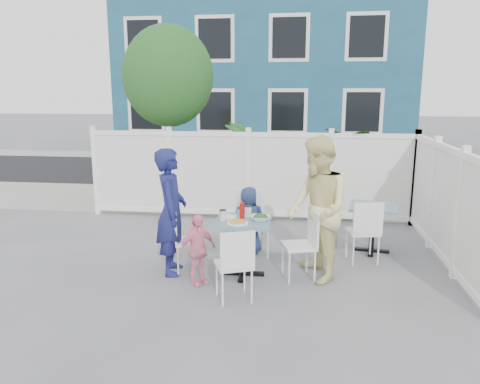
# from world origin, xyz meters

# --- Properties ---
(ground) EXTENTS (80.00, 80.00, 0.00)m
(ground) POSITION_xyz_m (0.00, 0.00, 0.00)
(ground) COLOR slate
(near_sidewalk) EXTENTS (24.00, 2.60, 0.01)m
(near_sidewalk) POSITION_xyz_m (0.00, 3.80, 0.01)
(near_sidewalk) COLOR gray
(near_sidewalk) RESTS_ON ground
(street) EXTENTS (24.00, 5.00, 0.01)m
(street) POSITION_xyz_m (0.00, 7.50, 0.00)
(street) COLOR black
(street) RESTS_ON ground
(far_sidewalk) EXTENTS (24.00, 1.60, 0.01)m
(far_sidewalk) POSITION_xyz_m (0.00, 10.60, 0.01)
(far_sidewalk) COLOR gray
(far_sidewalk) RESTS_ON ground
(building) EXTENTS (11.00, 6.00, 6.00)m
(building) POSITION_xyz_m (-0.50, 14.00, 3.00)
(building) COLOR navy
(building) RESTS_ON ground
(fence_back) EXTENTS (5.86, 0.08, 1.60)m
(fence_back) POSITION_xyz_m (0.10, 2.40, 0.78)
(fence_back) COLOR white
(fence_back) RESTS_ON ground
(fence_right) EXTENTS (0.08, 3.66, 1.60)m
(fence_right) POSITION_xyz_m (3.00, 0.60, 0.78)
(fence_right) COLOR white
(fence_right) RESTS_ON ground
(tree) EXTENTS (1.80, 1.62, 3.59)m
(tree) POSITION_xyz_m (-1.60, 3.30, 2.59)
(tree) COLOR #382316
(tree) RESTS_ON ground
(utility_cabinet) EXTENTS (0.69, 0.51, 1.25)m
(utility_cabinet) POSITION_xyz_m (-2.70, 4.00, 0.63)
(utility_cabinet) COLOR gold
(utility_cabinet) RESTS_ON ground
(potted_shrub_a) EXTENTS (1.33, 1.33, 1.72)m
(potted_shrub_a) POSITION_xyz_m (-0.05, 3.10, 0.86)
(potted_shrub_a) COLOR #174519
(potted_shrub_a) RESTS_ON ground
(potted_shrub_b) EXTENTS (1.86, 1.74, 1.67)m
(potted_shrub_b) POSITION_xyz_m (1.78, 3.00, 0.84)
(potted_shrub_b) COLOR #174519
(potted_shrub_b) RESTS_ON ground
(main_table) EXTENTS (0.71, 0.71, 0.73)m
(main_table) POSITION_xyz_m (0.35, -0.26, 0.57)
(main_table) COLOR teal
(main_table) RESTS_ON ground
(spare_table) EXTENTS (0.76, 0.76, 0.70)m
(spare_table) POSITION_xyz_m (2.10, 0.88, 0.54)
(spare_table) COLOR teal
(spare_table) RESTS_ON ground
(chair_left) EXTENTS (0.49, 0.50, 0.84)m
(chair_left) POSITION_xyz_m (-0.46, -0.24, 0.49)
(chair_left) COLOR white
(chair_left) RESTS_ON ground
(chair_right) EXTENTS (0.48, 0.49, 0.87)m
(chair_right) POSITION_xyz_m (1.12, -0.25, 0.51)
(chair_right) COLOR white
(chair_right) RESTS_ON ground
(chair_back) EXTENTS (0.53, 0.52, 0.93)m
(chair_back) POSITION_xyz_m (0.36, 0.56, 0.54)
(chair_back) COLOR white
(chair_back) RESTS_ON ground
(chair_near) EXTENTS (0.50, 0.49, 0.85)m
(chair_near) POSITION_xyz_m (0.36, -1.06, 0.49)
(chair_near) COLOR white
(chair_near) RESTS_ON ground
(chair_spare) EXTENTS (0.46, 0.45, 0.88)m
(chair_spare) POSITION_xyz_m (1.93, 0.37, 0.51)
(chair_spare) COLOR white
(chair_spare) RESTS_ON ground
(man) EXTENTS (0.50, 0.66, 1.62)m
(man) POSITION_xyz_m (-0.58, -0.28, 0.81)
(man) COLOR navy
(man) RESTS_ON ground
(woman) EXTENTS (0.92, 1.04, 1.80)m
(woman) POSITION_xyz_m (1.26, -0.25, 0.90)
(woman) COLOR #EBDF52
(woman) RESTS_ON ground
(boy) EXTENTS (0.52, 0.38, 0.98)m
(boy) POSITION_xyz_m (0.32, 0.57, 0.49)
(boy) COLOR navy
(boy) RESTS_ON ground
(toddler) EXTENTS (0.51, 0.52, 0.88)m
(toddler) POSITION_xyz_m (-0.17, -0.62, 0.44)
(toddler) COLOR pink
(toddler) RESTS_ON ground
(plate_main) EXTENTS (0.26, 0.26, 0.02)m
(plate_main) POSITION_xyz_m (0.30, -0.43, 0.74)
(plate_main) COLOR white
(plate_main) RESTS_ON main_table
(plate_side) EXTENTS (0.22, 0.22, 0.01)m
(plate_side) POSITION_xyz_m (0.14, -0.16, 0.74)
(plate_side) COLOR white
(plate_side) RESTS_ON main_table
(salad_bowl) EXTENTS (0.24, 0.24, 0.06)m
(salad_bowl) POSITION_xyz_m (0.56, -0.26, 0.76)
(salad_bowl) COLOR white
(salad_bowl) RESTS_ON main_table
(coffee_cup_a) EXTENTS (0.09, 0.09, 0.13)m
(coffee_cup_a) POSITION_xyz_m (0.10, -0.32, 0.79)
(coffee_cup_a) COLOR beige
(coffee_cup_a) RESTS_ON main_table
(coffee_cup_b) EXTENTS (0.08, 0.08, 0.13)m
(coffee_cup_b) POSITION_xyz_m (0.38, -0.07, 0.79)
(coffee_cup_b) COLOR beige
(coffee_cup_b) RESTS_ON main_table
(ketchup_bottle) EXTENTS (0.06, 0.06, 0.19)m
(ketchup_bottle) POSITION_xyz_m (0.32, -0.19, 0.83)
(ketchup_bottle) COLOR #B20B07
(ketchup_bottle) RESTS_ON main_table
(salt_shaker) EXTENTS (0.03, 0.03, 0.06)m
(salt_shaker) POSITION_xyz_m (0.25, -0.01, 0.76)
(salt_shaker) COLOR white
(salt_shaker) RESTS_ON main_table
(pepper_shaker) EXTENTS (0.03, 0.03, 0.07)m
(pepper_shaker) POSITION_xyz_m (0.28, 0.01, 0.77)
(pepper_shaker) COLOR black
(pepper_shaker) RESTS_ON main_table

